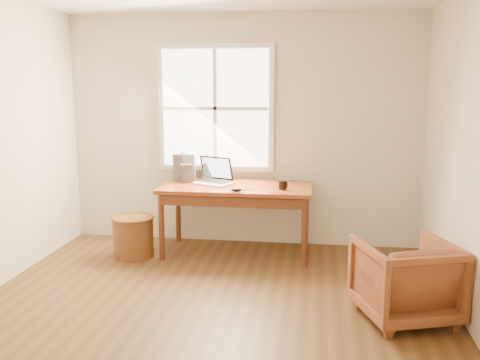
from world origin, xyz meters
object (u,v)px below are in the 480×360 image
Objects in this scene: wicker_stool at (133,237)px; coffee_mug at (282,185)px; desk at (237,187)px; armchair at (405,280)px; laptop at (214,170)px; cd_stack_a at (188,167)px.

wicker_stool is 4.63× the size of coffee_mug.
wicker_stool is at bearing 176.47° from coffee_mug.
coffee_mug reaches higher than desk.
coffee_mug is at bearing -69.94° from armchair.
wicker_stool is 1.12m from laptop.
coffee_mug is at bearing 10.44° from laptop.
coffee_mug is (-1.05, 1.31, 0.48)m from armchair.
wicker_stool is (-2.62, 1.17, -0.11)m from armchair.
desk is 3.76× the size of wicker_stool.
laptop reaches higher than desk.
laptop reaches higher than cd_stack_a.
laptop is at bearing -58.02° from armchair.
laptop is at bearing -34.26° from cd_stack_a.
cd_stack_a reaches higher than desk.
armchair is at bearing -38.61° from cd_stack_a.
coffee_mug reaches higher than armchair.
desk reaches higher than armchair.
coffee_mug is (0.76, -0.17, -0.11)m from laptop.
cd_stack_a is (-0.59, 0.26, 0.17)m from desk.
cd_stack_a is (0.48, 0.54, 0.69)m from wicker_stool.
cd_stack_a is at bearing 168.89° from laptop.
armchair is at bearing -59.85° from coffee_mug.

